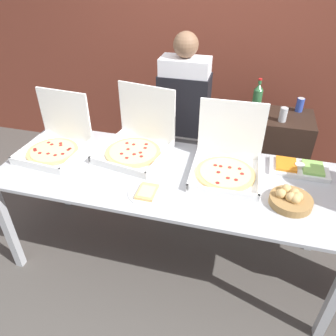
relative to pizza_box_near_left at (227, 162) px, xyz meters
name	(u,v)px	position (x,y,z in m)	size (l,w,h in m)	color
ground_plane	(168,255)	(-0.40, -0.13, -0.96)	(16.00, 16.00, 0.00)	#514C47
brick_wall_behind	(210,40)	(-0.40, 1.57, 0.44)	(10.00, 0.06, 2.80)	brown
buffet_table	(168,184)	(-0.40, -0.13, -0.17)	(2.45, 0.90, 0.87)	#B7BABF
pizza_box_near_left	(227,162)	(0.00, 0.00, 0.00)	(0.49, 0.50, 0.47)	white
pizza_box_near_right	(56,142)	(-1.32, -0.06, 0.00)	(0.47, 0.49, 0.44)	white
pizza_box_far_right	(137,142)	(-0.71, 0.10, 0.00)	(0.56, 0.57, 0.48)	white
paper_plate_front_left	(147,192)	(-0.47, -0.38, -0.07)	(0.25, 0.25, 0.03)	white
veggie_tray	(299,168)	(0.51, 0.15, -0.06)	(0.41, 0.22, 0.05)	white
bread_basket	(291,199)	(0.43, -0.25, -0.04)	(0.27, 0.27, 0.10)	#9E7542
sideboard_podium	(260,160)	(0.27, 0.84, -0.47)	(0.80, 0.44, 0.97)	black
soda_bottle	(257,98)	(0.15, 0.87, 0.15)	(0.08, 0.08, 0.31)	#2D6638
soda_can_silver	(283,115)	(0.38, 0.74, 0.08)	(0.07, 0.07, 0.12)	silver
soda_can_colored	(300,105)	(0.53, 0.98, 0.08)	(0.07, 0.07, 0.12)	#334CB2
person_server_vest	(184,119)	(-0.45, 0.60, -0.01)	(0.42, 0.24, 1.68)	slate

